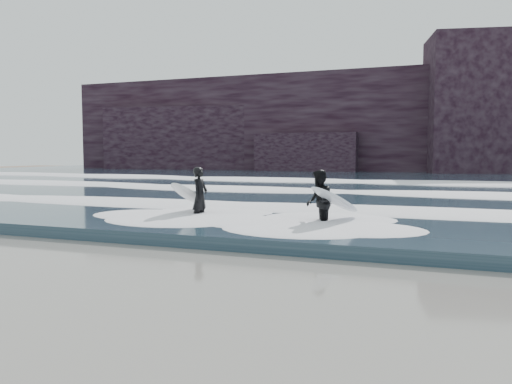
% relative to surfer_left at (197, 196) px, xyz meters
% --- Properties ---
extents(ground, '(120.00, 120.00, 0.00)m').
position_rel_surfer_left_xyz_m(ground, '(2.04, -6.36, -0.83)').
color(ground, '#825F46').
rests_on(ground, ground).
extents(sea, '(90.00, 52.00, 0.30)m').
position_rel_surfer_left_xyz_m(sea, '(2.04, 22.64, -0.68)').
color(sea, '#233845').
rests_on(sea, ground).
extents(headland, '(70.00, 9.00, 10.00)m').
position_rel_surfer_left_xyz_m(headland, '(2.04, 39.64, 4.17)').
color(headland, black).
rests_on(headland, ground).
extents(foam_near, '(60.00, 3.20, 0.20)m').
position_rel_surfer_left_xyz_m(foam_near, '(2.04, 2.64, -0.43)').
color(foam_near, white).
rests_on(foam_near, sea).
extents(foam_mid, '(60.00, 4.00, 0.24)m').
position_rel_surfer_left_xyz_m(foam_mid, '(2.04, 9.64, -0.41)').
color(foam_mid, white).
rests_on(foam_mid, sea).
extents(foam_far, '(60.00, 4.80, 0.30)m').
position_rel_surfer_left_xyz_m(foam_far, '(2.04, 18.64, -0.38)').
color(foam_far, white).
rests_on(foam_far, sea).
extents(surfer_left, '(0.99, 2.10, 1.65)m').
position_rel_surfer_left_xyz_m(surfer_left, '(0.00, 0.00, 0.00)').
color(surfer_left, black).
rests_on(surfer_left, ground).
extents(surfer_right, '(1.46, 2.18, 1.62)m').
position_rel_surfer_left_xyz_m(surfer_right, '(3.70, -0.38, -0.01)').
color(surfer_right, black).
rests_on(surfer_right, ground).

